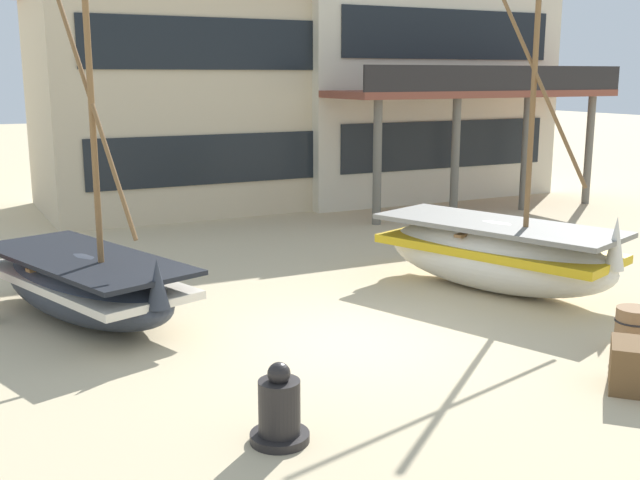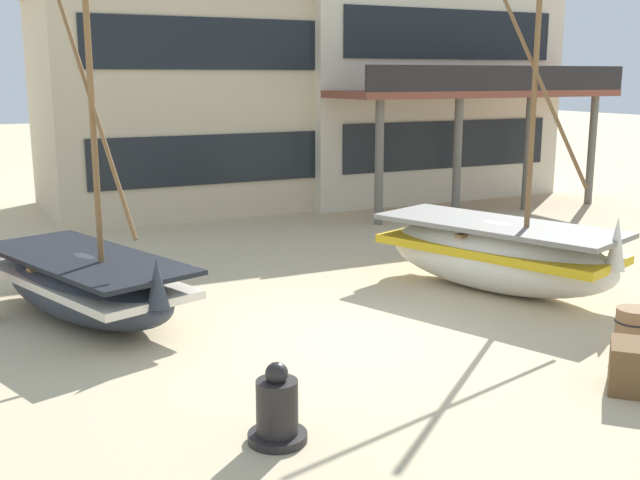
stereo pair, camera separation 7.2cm
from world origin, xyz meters
TOP-DOWN VIEW (x-y plane):
  - ground_plane at (0.00, 0.00)m, footprint 120.00×120.00m
  - fishing_boat_near_left at (-3.41, 2.96)m, footprint 3.09×4.86m
  - fishing_boat_centre_large at (3.88, 1.21)m, footprint 3.24×5.01m
  - capstan_winch at (-2.35, -2.61)m, footprint 0.68×0.68m
  - wooden_barrel at (3.43, -2.42)m, footprint 0.56×0.56m
  - harbor_building_main at (1.72, 13.33)m, footprint 9.24×5.70m
  - harbor_building_annex at (9.18, 13.16)m, footprint 9.48×8.88m

SIDE VIEW (x-z plane):
  - ground_plane at x=0.00m, z-range 0.00..0.00m
  - wooden_barrel at x=3.43m, z-range 0.00..0.70m
  - capstan_winch at x=-2.35m, z-range -0.10..0.83m
  - fishing_boat_near_left at x=-3.41m, z-range -2.28..3.49m
  - fishing_boat_centre_large at x=3.88m, z-range -2.32..3.78m
  - harbor_building_main at x=1.72m, z-range 0.01..6.59m
  - harbor_building_annex at x=9.18m, z-range 0.01..7.10m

